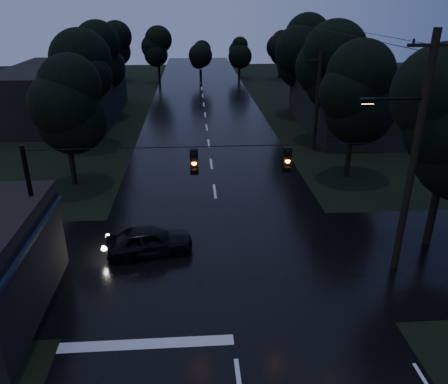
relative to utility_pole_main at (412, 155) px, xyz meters
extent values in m
cube|color=black|center=(-7.41, 19.00, -5.26)|extent=(12.00, 120.00, 0.02)
cube|color=black|center=(-7.41, 1.00, -5.26)|extent=(60.00, 9.00, 0.02)
cube|color=black|center=(-14.41, -2.00, -2.06)|extent=(0.30, 7.00, 0.15)
cylinder|color=black|center=(-14.61, -5.00, -3.76)|extent=(0.10, 0.10, 3.00)
cylinder|color=black|center=(-14.61, 1.00, -3.76)|extent=(0.10, 0.10, 3.00)
cube|color=#FFD366|center=(-14.46, -3.50, -2.76)|extent=(0.06, 1.60, 0.50)
cube|color=#FFD366|center=(-14.46, -0.80, -2.76)|extent=(0.06, 1.20, 0.50)
cube|color=black|center=(6.59, 23.00, -3.06)|extent=(10.00, 14.00, 4.40)
cube|color=black|center=(-21.41, 29.00, -2.76)|extent=(10.00, 16.00, 5.00)
cylinder|color=black|center=(0.09, 0.00, -0.26)|extent=(0.30, 0.30, 10.00)
cube|color=black|center=(0.09, 0.00, 4.14)|extent=(2.00, 0.12, 0.12)
cylinder|color=black|center=(-1.01, 0.00, 2.24)|extent=(2.20, 0.10, 0.10)
cube|color=black|center=(-2.11, 0.00, 2.19)|extent=(0.60, 0.25, 0.18)
cube|color=#FFB266|center=(-2.11, 0.00, 2.09)|extent=(0.45, 0.18, 0.03)
cylinder|color=black|center=(0.89, 17.00, -1.51)|extent=(0.30, 0.30, 7.50)
cube|color=black|center=(0.89, 17.00, 1.64)|extent=(2.00, 0.12, 0.12)
cylinder|color=black|center=(-14.91, 0.00, -2.26)|extent=(0.18, 0.18, 6.00)
cylinder|color=black|center=(-7.41, 0.00, 0.54)|extent=(15.00, 0.03, 0.03)
cube|color=black|center=(-8.61, 0.00, -0.06)|extent=(0.32, 0.25, 1.00)
sphere|color=orange|center=(-8.61, -0.15, -0.06)|extent=(0.18, 0.18, 0.18)
cube|color=black|center=(-5.01, 0.00, -0.06)|extent=(0.32, 0.25, 1.00)
sphere|color=orange|center=(-5.01, -0.15, -0.06)|extent=(0.18, 0.18, 0.18)
cylinder|color=black|center=(2.59, 2.00, -3.86)|extent=(0.36, 0.36, 2.80)
sphere|color=black|center=(2.59, 2.00, -0.46)|extent=(4.48, 4.48, 4.48)
cylinder|color=black|center=(-16.41, 11.00, -4.03)|extent=(0.36, 0.36, 2.45)
sphere|color=black|center=(-16.41, 11.00, -1.06)|extent=(3.92, 3.92, 3.92)
sphere|color=black|center=(-16.41, 11.00, -0.01)|extent=(3.92, 3.92, 3.92)
sphere|color=black|center=(-16.41, 11.00, 1.04)|extent=(3.92, 3.92, 3.92)
cylinder|color=black|center=(-17.01, 19.00, -3.95)|extent=(0.36, 0.36, 2.62)
sphere|color=black|center=(-17.01, 19.00, -0.76)|extent=(4.20, 4.20, 4.20)
sphere|color=black|center=(-17.01, 19.00, 0.37)|extent=(4.20, 4.20, 4.20)
sphere|color=black|center=(-17.01, 19.00, 1.49)|extent=(4.20, 4.20, 4.20)
cylinder|color=black|center=(-17.61, 29.00, -3.86)|extent=(0.36, 0.36, 2.80)
sphere|color=black|center=(-17.61, 29.00, -0.46)|extent=(4.48, 4.48, 4.48)
sphere|color=black|center=(-17.61, 29.00, 0.74)|extent=(4.48, 4.48, 4.48)
sphere|color=black|center=(-17.61, 29.00, 1.94)|extent=(4.48, 4.48, 4.48)
cylinder|color=black|center=(1.59, 11.00, -3.95)|extent=(0.36, 0.36, 2.62)
sphere|color=black|center=(1.59, 11.00, -0.76)|extent=(4.20, 4.20, 4.20)
sphere|color=black|center=(1.59, 11.00, 0.37)|extent=(4.20, 4.20, 4.20)
sphere|color=black|center=(1.59, 11.00, 1.49)|extent=(4.20, 4.20, 4.20)
cylinder|color=black|center=(2.19, 19.00, -3.86)|extent=(0.36, 0.36, 2.80)
sphere|color=black|center=(2.19, 19.00, -0.46)|extent=(4.48, 4.48, 4.48)
sphere|color=black|center=(2.19, 19.00, 0.74)|extent=(4.48, 4.48, 4.48)
sphere|color=black|center=(2.19, 19.00, 1.94)|extent=(4.48, 4.48, 4.48)
cylinder|color=black|center=(2.79, 29.00, -3.77)|extent=(0.36, 0.36, 2.97)
sphere|color=black|center=(2.79, 29.00, -0.16)|extent=(4.76, 4.76, 4.76)
sphere|color=black|center=(2.79, 29.00, 1.12)|extent=(4.76, 4.76, 4.76)
sphere|color=black|center=(2.79, 29.00, 2.39)|extent=(4.76, 4.76, 4.76)
imported|color=black|center=(-10.79, 2.01, -4.58)|extent=(4.19, 2.28, 1.35)
camera|label=1|loc=(-8.57, -15.80, 5.57)|focal=35.00mm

